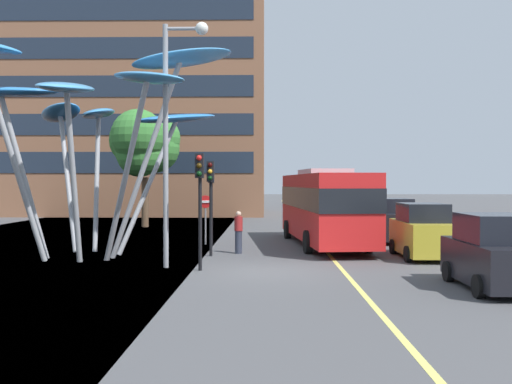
{
  "coord_description": "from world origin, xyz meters",
  "views": [
    {
      "loc": [
        -0.01,
        -18.53,
        2.93
      ],
      "look_at": [
        -0.45,
        6.56,
        2.5
      ],
      "focal_mm": 39.54,
      "sensor_mm": 36.0,
      "label": 1
    }
  ],
  "objects_px": {
    "car_parked_far": "(392,221)",
    "street_lamp": "(175,114)",
    "red_bus": "(324,204)",
    "car_parked_mid": "(422,232)",
    "car_parked_near": "(494,254)",
    "pedestrian": "(238,232)",
    "traffic_light_island_mid": "(211,188)",
    "traffic_light_kerb_near": "(200,186)",
    "traffic_light_kerb_far": "(211,188)",
    "no_entry_sign": "(205,211)",
    "car_side_street": "(358,214)",
    "leaf_sculpture": "(91,103)"
  },
  "relations": [
    {
      "from": "traffic_light_kerb_near",
      "to": "street_lamp",
      "type": "bearing_deg",
      "value": 141.61
    },
    {
      "from": "traffic_light_kerb_near",
      "to": "car_parked_far",
      "type": "bearing_deg",
      "value": 48.46
    },
    {
      "from": "traffic_light_kerb_near",
      "to": "car_parked_near",
      "type": "bearing_deg",
      "value": -19.66
    },
    {
      "from": "pedestrian",
      "to": "traffic_light_island_mid",
      "type": "bearing_deg",
      "value": 113.79
    },
    {
      "from": "car_parked_mid",
      "to": "pedestrian",
      "type": "distance_m",
      "value": 7.3
    },
    {
      "from": "red_bus",
      "to": "pedestrian",
      "type": "relative_size",
      "value": 6.22
    },
    {
      "from": "car_parked_mid",
      "to": "street_lamp",
      "type": "distance_m",
      "value": 10.48
    },
    {
      "from": "traffic_light_island_mid",
      "to": "pedestrian",
      "type": "height_order",
      "value": "traffic_light_island_mid"
    },
    {
      "from": "traffic_light_island_mid",
      "to": "car_parked_near",
      "type": "bearing_deg",
      "value": -50.96
    },
    {
      "from": "traffic_light_kerb_far",
      "to": "car_parked_far",
      "type": "bearing_deg",
      "value": 34.82
    },
    {
      "from": "car_parked_near",
      "to": "pedestrian",
      "type": "distance_m",
      "value": 10.62
    },
    {
      "from": "no_entry_sign",
      "to": "traffic_light_kerb_near",
      "type": "bearing_deg",
      "value": -85.19
    },
    {
      "from": "car_parked_mid",
      "to": "car_side_street",
      "type": "height_order",
      "value": "car_parked_mid"
    },
    {
      "from": "traffic_light_kerb_far",
      "to": "traffic_light_kerb_near",
      "type": "bearing_deg",
      "value": -89.93
    },
    {
      "from": "car_parked_mid",
      "to": "no_entry_sign",
      "type": "xyz_separation_m",
      "value": [
        -8.93,
        4.6,
        0.56
      ]
    },
    {
      "from": "red_bus",
      "to": "car_parked_mid",
      "type": "bearing_deg",
      "value": -51.52
    },
    {
      "from": "traffic_light_kerb_far",
      "to": "car_side_street",
      "type": "relative_size",
      "value": 0.86
    },
    {
      "from": "leaf_sculpture",
      "to": "car_parked_mid",
      "type": "bearing_deg",
      "value": -0.99
    },
    {
      "from": "traffic_light_island_mid",
      "to": "car_parked_mid",
      "type": "height_order",
      "value": "traffic_light_island_mid"
    },
    {
      "from": "street_lamp",
      "to": "no_entry_sign",
      "type": "bearing_deg",
      "value": 87.88
    },
    {
      "from": "leaf_sculpture",
      "to": "traffic_light_kerb_near",
      "type": "xyz_separation_m",
      "value": [
        4.73,
        -3.61,
        -3.26
      ]
    },
    {
      "from": "red_bus",
      "to": "no_entry_sign",
      "type": "distance_m",
      "value": 5.58
    },
    {
      "from": "car_side_street",
      "to": "pedestrian",
      "type": "relative_size",
      "value": 2.52
    },
    {
      "from": "traffic_light_kerb_near",
      "to": "traffic_light_kerb_far",
      "type": "height_order",
      "value": "traffic_light_kerb_near"
    },
    {
      "from": "car_parked_near",
      "to": "car_parked_far",
      "type": "height_order",
      "value": "car_parked_far"
    },
    {
      "from": "car_parked_near",
      "to": "pedestrian",
      "type": "xyz_separation_m",
      "value": [
        -7.39,
        7.63,
        -0.08
      ]
    },
    {
      "from": "car_parked_far",
      "to": "street_lamp",
      "type": "xyz_separation_m",
      "value": [
        -9.39,
        -8.79,
        4.27
      ]
    },
    {
      "from": "street_lamp",
      "to": "traffic_light_kerb_far",
      "type": "bearing_deg",
      "value": 72.17
    },
    {
      "from": "red_bus",
      "to": "traffic_light_kerb_near",
      "type": "xyz_separation_m",
      "value": [
        -4.88,
        -7.63,
        0.87
      ]
    },
    {
      "from": "car_parked_near",
      "to": "car_parked_far",
      "type": "bearing_deg",
      "value": 89.99
    },
    {
      "from": "red_bus",
      "to": "traffic_light_island_mid",
      "type": "height_order",
      "value": "traffic_light_island_mid"
    },
    {
      "from": "red_bus",
      "to": "car_side_street",
      "type": "height_order",
      "value": "red_bus"
    },
    {
      "from": "traffic_light_kerb_far",
      "to": "no_entry_sign",
      "type": "height_order",
      "value": "traffic_light_kerb_far"
    },
    {
      "from": "leaf_sculpture",
      "to": "street_lamp",
      "type": "height_order",
      "value": "street_lamp"
    },
    {
      "from": "traffic_light_kerb_far",
      "to": "pedestrian",
      "type": "height_order",
      "value": "traffic_light_kerb_far"
    },
    {
      "from": "car_parked_mid",
      "to": "car_parked_far",
      "type": "bearing_deg",
      "value": 88.18
    },
    {
      "from": "traffic_light_kerb_far",
      "to": "car_parked_near",
      "type": "relative_size",
      "value": 0.97
    },
    {
      "from": "traffic_light_island_mid",
      "to": "street_lamp",
      "type": "bearing_deg",
      "value": -94.45
    },
    {
      "from": "red_bus",
      "to": "street_lamp",
      "type": "distance_m",
      "value": 9.61
    },
    {
      "from": "pedestrian",
      "to": "car_parked_far",
      "type": "bearing_deg",
      "value": 33.68
    },
    {
      "from": "leaf_sculpture",
      "to": "pedestrian",
      "type": "height_order",
      "value": "leaf_sculpture"
    },
    {
      "from": "traffic_light_kerb_near",
      "to": "car_parked_near",
      "type": "height_order",
      "value": "traffic_light_kerb_near"
    },
    {
      "from": "car_parked_near",
      "to": "traffic_light_kerb_far",
      "type": "bearing_deg",
      "value": 141.7
    },
    {
      "from": "traffic_light_kerb_near",
      "to": "no_entry_sign",
      "type": "bearing_deg",
      "value": 94.81
    },
    {
      "from": "traffic_light_island_mid",
      "to": "car_parked_far",
      "type": "xyz_separation_m",
      "value": [
        8.83,
        1.66,
        -1.68
      ]
    },
    {
      "from": "car_side_street",
      "to": "street_lamp",
      "type": "xyz_separation_m",
      "value": [
        -8.92,
        -16.18,
        4.32
      ]
    },
    {
      "from": "leaf_sculpture",
      "to": "traffic_light_island_mid",
      "type": "relative_size",
      "value": 3.0
    },
    {
      "from": "traffic_light_kerb_far",
      "to": "car_side_street",
      "type": "xyz_separation_m",
      "value": [
        7.98,
        13.27,
        -1.76
      ]
    },
    {
      "from": "red_bus",
      "to": "traffic_light_kerb_far",
      "type": "xyz_separation_m",
      "value": [
        -4.89,
        -3.97,
        0.79
      ]
    },
    {
      "from": "car_parked_mid",
      "to": "no_entry_sign",
      "type": "height_order",
      "value": "no_entry_sign"
    }
  ]
}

